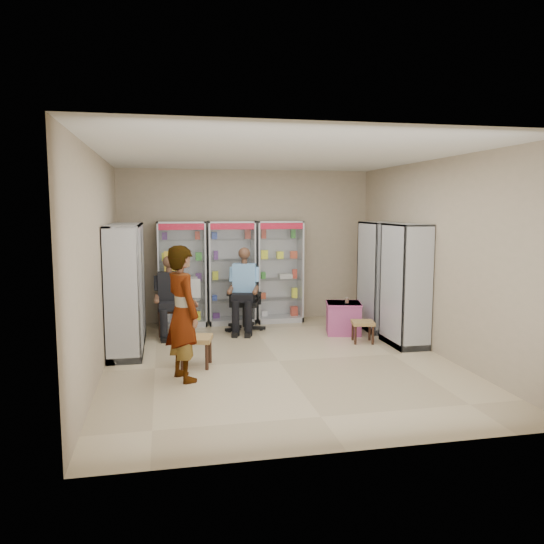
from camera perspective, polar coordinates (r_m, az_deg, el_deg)
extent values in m
plane|color=#C3AF87|center=(7.96, 0.72, -9.55)|extent=(6.00, 6.00, 0.00)
cube|color=tan|center=(10.61, -2.73, 2.83)|extent=(5.00, 0.02, 3.00)
cube|color=tan|center=(4.81, 8.40, -2.24)|extent=(5.00, 0.02, 3.00)
cube|color=tan|center=(7.55, -18.15, 0.81)|extent=(0.02, 6.00, 3.00)
cube|color=tan|center=(8.56, 17.32, 1.53)|extent=(0.02, 6.00, 3.00)
cube|color=silver|center=(7.67, 0.76, 12.47)|extent=(5.00, 6.00, 0.02)
cube|color=silver|center=(10.27, -9.66, -0.20)|extent=(0.90, 0.50, 2.00)
cube|color=#9EA0A5|center=(10.34, -4.40, -0.07)|extent=(0.90, 0.50, 2.00)
cube|color=#9DA0A4|center=(10.50, 0.75, 0.05)|extent=(0.90, 0.50, 2.00)
cube|color=silver|center=(9.93, 11.40, -0.49)|extent=(0.90, 0.50, 2.00)
cube|color=silver|center=(8.93, 14.14, -1.38)|extent=(0.90, 0.50, 2.00)
cube|color=#ACAEB4|center=(9.36, -15.16, -1.04)|extent=(0.90, 0.50, 2.00)
cube|color=silver|center=(8.28, -15.62, -2.08)|extent=(0.90, 0.50, 2.00)
cube|color=black|center=(9.63, -10.94, -3.90)|extent=(0.42, 0.42, 0.94)
cube|color=black|center=(9.79, -3.00, -3.01)|extent=(0.77, 0.77, 1.14)
cube|color=#A24170|center=(9.66, 7.69, -4.93)|extent=(0.71, 0.69, 0.57)
cylinder|color=#501806|center=(9.56, 8.07, -3.03)|extent=(0.07, 0.07, 0.10)
cube|color=#AF8B4A|center=(9.11, 9.73, -6.35)|extent=(0.43, 0.43, 0.36)
cube|color=#B2814B|center=(7.74, -8.14, -8.45)|extent=(0.52, 0.52, 0.43)
imported|color=gray|center=(7.03, -9.57, -4.39)|extent=(0.64, 0.76, 1.78)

